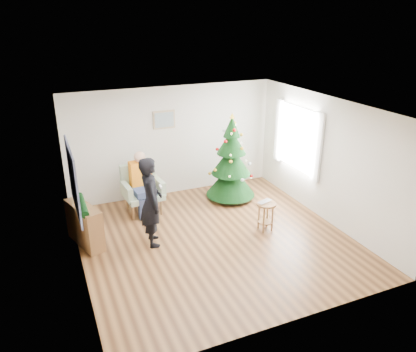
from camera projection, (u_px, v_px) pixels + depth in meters
name	position (u px, v px, depth m)	size (l,w,h in m)	color
floor	(215.00, 239.00, 7.92)	(5.00, 5.00, 0.00)	brown
ceiling	(216.00, 108.00, 6.95)	(5.00, 5.00, 0.00)	white
wall_back	(173.00, 141.00, 9.57)	(5.00, 5.00, 0.00)	silver
wall_front	(294.00, 244.00, 5.30)	(5.00, 5.00, 0.00)	silver
wall_left	(74.00, 201.00, 6.52)	(5.00, 5.00, 0.00)	silver
wall_right	(326.00, 160.00, 8.34)	(5.00, 5.00, 0.00)	silver
window_panel	(298.00, 138.00, 9.11)	(0.04, 1.30, 1.40)	white
curtains	(297.00, 138.00, 9.10)	(0.05, 1.75, 1.50)	white
christmas_tree	(231.00, 161.00, 9.35)	(1.15, 1.15, 2.07)	#3F2816
stool	(266.00, 216.00, 8.17)	(0.40, 0.40, 0.60)	brown
laptop	(266.00, 202.00, 8.06)	(0.33, 0.21, 0.03)	silver
armchair	(143.00, 195.00, 8.94)	(0.89, 0.82, 1.05)	#97AE8C
seated_person	(143.00, 182.00, 8.77)	(0.48, 0.69, 1.37)	navy
standing_man	(151.00, 202.00, 7.49)	(0.63, 0.42, 1.73)	black
game_controller	(161.00, 187.00, 7.42)	(0.04, 0.13, 0.04)	white
console	(85.00, 225.00, 7.63)	(0.30, 1.00, 0.80)	brown
garland	(82.00, 205.00, 7.48)	(0.14, 0.14, 0.90)	black
tapestry	(73.00, 179.00, 6.70)	(0.03, 1.50, 1.15)	black
framed_picture	(164.00, 120.00, 9.26)	(0.52, 0.05, 0.42)	tan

